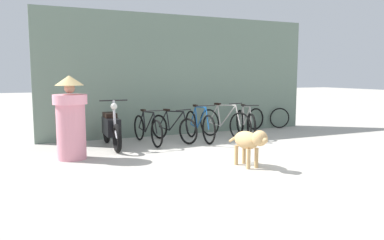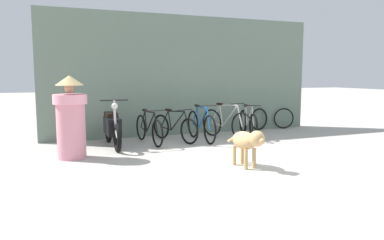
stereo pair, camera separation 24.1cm
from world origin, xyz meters
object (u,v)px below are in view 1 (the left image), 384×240
(bicycle_1, at_px, (173,128))
(stray_dog, at_px, (250,141))
(bicycle_0, at_px, (147,129))
(spare_tire_left, at_px, (255,119))
(bicycle_2, at_px, (199,126))
(motorcycle, at_px, (111,128))
(bicycle_4, at_px, (245,123))
(person_in_robes, at_px, (71,117))
(bicycle_3, at_px, (224,123))
(spare_tire_right, at_px, (280,118))

(bicycle_1, distance_m, stray_dog, 2.89)
(bicycle_0, relative_size, spare_tire_left, 2.64)
(bicycle_2, bearing_deg, motorcycle, -88.60)
(stray_dog, height_order, spare_tire_left, stray_dog)
(spare_tire_left, bearing_deg, bicycle_4, -136.61)
(motorcycle, relative_size, person_in_robes, 1.15)
(bicycle_0, distance_m, bicycle_1, 0.65)
(motorcycle, distance_m, spare_tire_left, 4.44)
(bicycle_4, bearing_deg, bicycle_1, -75.14)
(bicycle_0, bearing_deg, bicycle_3, 82.79)
(bicycle_4, distance_m, person_in_robes, 4.55)
(bicycle_2, relative_size, stray_dog, 1.67)
(bicycle_0, xyz_separation_m, person_in_robes, (-1.77, -0.93, 0.46))
(bicycle_2, bearing_deg, bicycle_1, -102.12)
(bicycle_1, xyz_separation_m, spare_tire_right, (3.69, 0.78, -0.02))
(bicycle_0, xyz_separation_m, bicycle_3, (1.97, -0.07, 0.04))
(bicycle_0, height_order, spare_tire_left, bicycle_0)
(person_in_robes, distance_m, spare_tire_right, 6.37)
(bicycle_3, distance_m, bicycle_4, 0.69)
(bicycle_3, xyz_separation_m, spare_tire_left, (1.52, 0.89, -0.06))
(stray_dog, xyz_separation_m, spare_tire_left, (2.55, 3.65, -0.14))
(person_in_robes, relative_size, spare_tire_right, 2.60)
(bicycle_1, distance_m, spare_tire_right, 3.78)
(bicycle_4, height_order, motorcycle, motorcycle)
(bicycle_2, xyz_separation_m, stray_dog, (-0.33, -2.72, 0.09))
(bicycle_0, bearing_deg, stray_dog, 13.25)
(bicycle_2, height_order, spare_tire_left, bicycle_2)
(bicycle_4, height_order, spare_tire_left, bicycle_4)
(bicycle_4, bearing_deg, bicycle_0, -74.25)
(bicycle_1, xyz_separation_m, person_in_robes, (-2.42, -0.96, 0.47))
(bicycle_1, height_order, bicycle_2, bicycle_2)
(person_in_robes, xyz_separation_m, spare_tire_right, (6.11, 1.75, -0.49))
(stray_dog, xyz_separation_m, person_in_robes, (-2.71, 1.90, 0.33))
(bicycle_3, height_order, person_in_robes, person_in_robes)
(bicycle_3, bearing_deg, person_in_robes, -94.68)
(motorcycle, bearing_deg, bicycle_0, 98.77)
(bicycle_3, bearing_deg, bicycle_0, -109.61)
(spare_tire_left, bearing_deg, bicycle_3, -149.58)
(bicycle_4, xyz_separation_m, motorcycle, (-3.51, -0.15, 0.09))
(bicycle_0, relative_size, bicycle_4, 1.06)
(bicycle_2, height_order, bicycle_3, bicycle_3)
(motorcycle, relative_size, spare_tire_right, 3.00)
(bicycle_3, height_order, bicycle_4, bicycle_3)
(bicycle_1, bearing_deg, bicycle_2, 56.59)
(bicycle_1, bearing_deg, motorcycle, -104.20)
(bicycle_1, relative_size, spare_tire_left, 2.47)
(bicycle_3, xyz_separation_m, bicycle_4, (0.69, 0.10, -0.04))
(bicycle_0, relative_size, motorcycle, 0.92)
(stray_dog, distance_m, spare_tire_right, 4.99)
(motorcycle, xyz_separation_m, spare_tire_right, (5.19, 0.93, -0.12))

